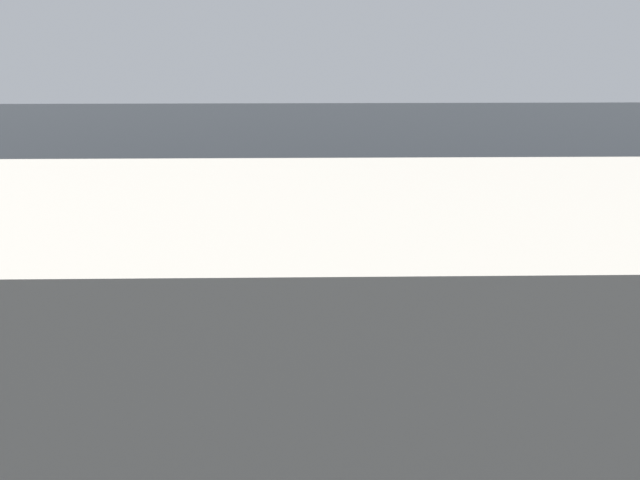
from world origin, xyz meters
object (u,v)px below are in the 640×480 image
at_px(moving_hatchback, 429,214).
at_px(pedestrian, 130,271).
at_px(fire_hydrant, 183,286).
at_px(sign_post, 137,267).

xyz_separation_m(moving_hatchback, pedestrian, (6.27, 2.59, -0.34)).
distance_m(fire_hydrant, pedestrian, 1.06).
bearing_deg(pedestrian, fire_hydrant, 176.73).
height_order(moving_hatchback, fire_hydrant, moving_hatchback).
bearing_deg(moving_hatchback, sign_post, 40.13).
bearing_deg(moving_hatchback, fire_hydrant, 26.83).
height_order(moving_hatchback, pedestrian, moving_hatchback).
bearing_deg(sign_post, moving_hatchback, -139.87).
bearing_deg(fire_hydrant, sign_post, 82.14).
relative_size(moving_hatchback, sign_post, 1.70).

